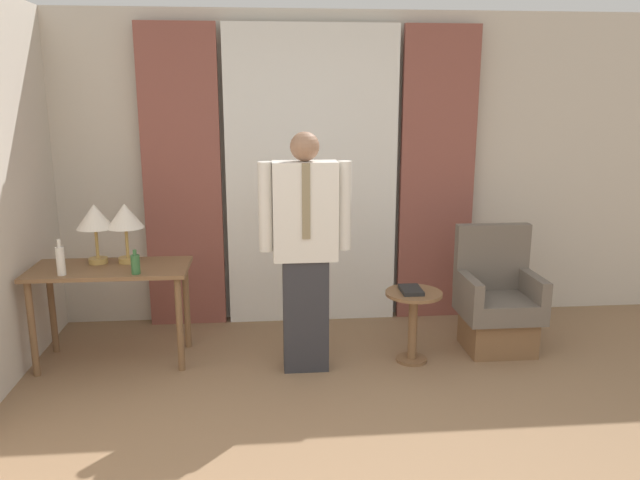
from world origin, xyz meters
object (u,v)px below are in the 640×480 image
table_lamp_left (95,219)px  armchair (497,305)px  bottle_near_edge (135,264)px  side_table (413,314)px  bottle_by_lamp (61,260)px  desk (111,282)px  table_lamp_right (125,218)px  person (305,245)px  book (411,290)px

table_lamp_left → armchair: table_lamp_left is taller
bottle_near_edge → side_table: (2.03, -0.01, -0.45)m
bottle_near_edge → bottle_by_lamp: (-0.52, 0.02, 0.03)m
desk → table_lamp_left: bearing=132.3°
table_lamp_right → bottle_near_edge: bearing=-69.6°
bottle_near_edge → bottle_by_lamp: 0.52m
table_lamp_right → bottle_by_lamp: (-0.40, -0.31, -0.24)m
bottle_near_edge → person: size_ratio=0.10×
bottle_near_edge → table_lamp_left: bearing=136.6°
bottle_near_edge → armchair: (2.76, 0.18, -0.46)m
desk → book: (2.24, -0.21, -0.06)m
person → side_table: size_ratio=3.15×
bottle_near_edge → armchair: 2.81m
table_lamp_left → table_lamp_right: bearing=0.0°
table_lamp_right → armchair: 2.98m
armchair → book: bearing=-165.8°
bottle_near_edge → armchair: bearing=3.7°
table_lamp_left → side_table: (2.38, -0.34, -0.71)m
table_lamp_left → book: 2.44m
armchair → side_table: (-0.73, -0.19, 0.02)m
table_lamp_left → bottle_near_edge: (0.34, -0.32, -0.27)m
table_lamp_right → table_lamp_left: bearing=180.0°
table_lamp_right → desk: bearing=-132.3°
desk → bottle_near_edge: size_ratio=6.52×
table_lamp_left → book: (2.36, -0.34, -0.52)m
person → armchair: person is taller
side_table → person: bearing=-176.1°
person → side_table: 1.00m
armchair → side_table: bearing=-165.2°
bottle_by_lamp → side_table: size_ratio=0.47×
table_lamp_right → person: size_ratio=0.26×
desk → table_lamp_left: table_lamp_left is taller
bottle_near_edge → side_table: bearing=-0.4°
bottle_near_edge → side_table: bottle_near_edge is taller
bottle_near_edge → bottle_by_lamp: size_ratio=0.68×
desk → bottle_by_lamp: bearing=-147.2°
desk → bottle_near_edge: bottle_near_edge is taller
bottle_near_edge → side_table: size_ratio=0.32×
desk → side_table: (2.27, -0.22, -0.26)m
armchair → bottle_near_edge: bearing=-176.3°
side_table → book: book is taller
bottle_by_lamp → table_lamp_left: bearing=60.1°
person → book: 0.89m
armchair → table_lamp_right: bearing=177.1°
table_lamp_right → bottle_by_lamp: size_ratio=1.74×
side_table → table_lamp_left: bearing=171.9°
table_lamp_right → person: bearing=-16.5°
table_lamp_right → armchair: size_ratio=0.46×
table_lamp_left → table_lamp_right: size_ratio=1.00×
bottle_near_edge → person: (1.21, -0.07, 0.13)m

